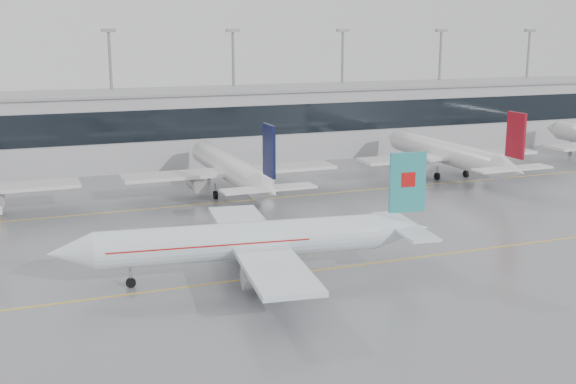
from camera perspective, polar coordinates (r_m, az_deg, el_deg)
name	(u,v)px	position (r m, az deg, el deg)	size (l,w,h in m)	color
ground	(333,268)	(69.72, 3.59, -6.03)	(320.00, 320.00, 0.00)	slate
taxi_line_main	(333,268)	(69.72, 3.59, -6.03)	(120.00, 0.25, 0.01)	yellow
taxi_line_north	(239,201)	(96.72, -3.86, -0.71)	(120.00, 0.25, 0.01)	yellow
terminal	(183,127)	(126.10, -8.28, 5.09)	(180.00, 15.00, 12.00)	#A8A8AC
terminal_glass	(194,124)	(118.62, -7.47, 5.37)	(180.00, 0.20, 5.00)	black
terminal_roof	(182,91)	(125.44, -8.37, 7.89)	(182.00, 16.00, 0.40)	gray
light_masts	(174,82)	(131.20, -8.98, 8.58)	(156.40, 1.00, 22.60)	gray
air_canada_jet	(255,241)	(66.17, -2.64, -3.87)	(35.67, 28.48, 11.10)	silver
parked_jet_c	(231,169)	(99.40, -4.53, 1.83)	(29.64, 36.96, 11.72)	silver
parked_jet_d	(448,154)	(114.26, 12.55, 2.98)	(29.64, 36.96, 11.72)	silver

